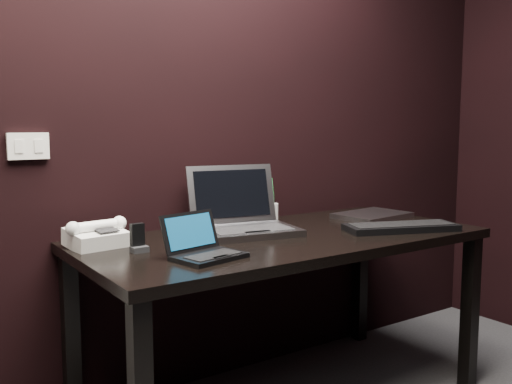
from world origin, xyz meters
TOP-DOWN VIEW (x-y plane):
  - wall_back at (0.00, 1.80)m, footprint 4.00×0.00m
  - wall_switch at (-0.62, 1.79)m, footprint 0.15×0.02m
  - desk at (0.30, 1.40)m, footprint 1.70×0.80m
  - netbook at (-0.18, 1.23)m, footprint 0.27×0.25m
  - silver_laptop at (0.19, 1.54)m, footprint 0.46×0.43m
  - ext_keyboard at (0.78, 1.19)m, footprint 0.52×0.33m
  - closed_laptop at (0.93, 1.50)m, footprint 0.37×0.29m
  - desk_phone at (-0.43, 1.61)m, footprint 0.25×0.20m
  - mobile_phone at (-0.33, 1.45)m, footprint 0.06×0.05m
  - pen_cup at (0.44, 1.68)m, footprint 0.09×0.09m

SIDE VIEW (x-z plane):
  - desk at x=0.30m, z-range 0.29..1.03m
  - closed_laptop at x=0.93m, z-range 0.74..0.76m
  - ext_keyboard at x=0.78m, z-range 0.74..0.77m
  - netbook at x=-0.18m, z-range 0.70..0.85m
  - mobile_phone at x=-0.33m, z-range 0.73..0.83m
  - desk_phone at x=-0.43m, z-range 0.72..0.84m
  - pen_cup at x=0.44m, z-range 0.68..0.89m
  - silver_laptop at x=0.19m, z-range 0.65..0.93m
  - wall_switch at x=-0.62m, z-range 1.07..1.17m
  - wall_back at x=0.00m, z-range -0.70..3.30m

